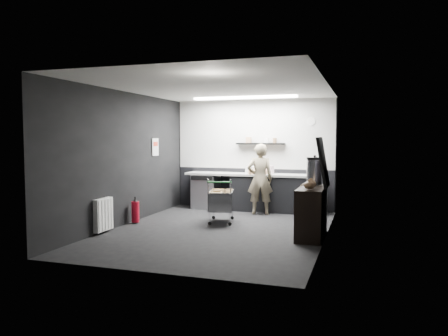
% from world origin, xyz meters
% --- Properties ---
extents(floor, '(5.50, 5.50, 0.00)m').
position_xyz_m(floor, '(0.00, 0.00, 0.00)').
color(floor, black).
rests_on(floor, ground).
extents(ceiling, '(5.50, 5.50, 0.00)m').
position_xyz_m(ceiling, '(0.00, 0.00, 2.70)').
color(ceiling, silver).
rests_on(ceiling, wall_back).
extents(wall_back, '(5.50, 0.00, 5.50)m').
position_xyz_m(wall_back, '(0.00, 2.75, 1.35)').
color(wall_back, black).
rests_on(wall_back, floor).
extents(wall_front, '(5.50, 0.00, 5.50)m').
position_xyz_m(wall_front, '(0.00, -2.75, 1.35)').
color(wall_front, black).
rests_on(wall_front, floor).
extents(wall_left, '(0.00, 5.50, 5.50)m').
position_xyz_m(wall_left, '(-2.00, 0.00, 1.35)').
color(wall_left, black).
rests_on(wall_left, floor).
extents(wall_right, '(0.00, 5.50, 5.50)m').
position_xyz_m(wall_right, '(2.00, 0.00, 1.35)').
color(wall_right, black).
rests_on(wall_right, floor).
extents(kitchen_wall_panel, '(3.95, 0.02, 1.70)m').
position_xyz_m(kitchen_wall_panel, '(0.00, 2.73, 1.85)').
color(kitchen_wall_panel, silver).
rests_on(kitchen_wall_panel, wall_back).
extents(dado_panel, '(3.95, 0.02, 1.00)m').
position_xyz_m(dado_panel, '(0.00, 2.73, 0.50)').
color(dado_panel, black).
rests_on(dado_panel, wall_back).
extents(floating_shelf, '(1.20, 0.22, 0.04)m').
position_xyz_m(floating_shelf, '(0.20, 2.62, 1.62)').
color(floating_shelf, black).
rests_on(floating_shelf, wall_back).
extents(wall_clock, '(0.20, 0.03, 0.20)m').
position_xyz_m(wall_clock, '(1.40, 2.72, 2.15)').
color(wall_clock, white).
rests_on(wall_clock, wall_back).
extents(poster, '(0.02, 0.30, 0.40)m').
position_xyz_m(poster, '(-1.98, 1.30, 1.55)').
color(poster, silver).
rests_on(poster, wall_left).
extents(poster_red_band, '(0.02, 0.22, 0.10)m').
position_xyz_m(poster_red_band, '(-1.98, 1.30, 1.62)').
color(poster_red_band, '#B52A16').
rests_on(poster_red_band, poster).
extents(radiator, '(0.10, 0.50, 0.60)m').
position_xyz_m(radiator, '(-1.94, -0.90, 0.35)').
color(radiator, white).
rests_on(radiator, wall_left).
extents(ceiling_strip, '(2.40, 0.20, 0.04)m').
position_xyz_m(ceiling_strip, '(0.00, 1.85, 2.67)').
color(ceiling_strip, white).
rests_on(ceiling_strip, ceiling).
extents(prep_counter, '(3.20, 0.61, 0.90)m').
position_xyz_m(prep_counter, '(0.14, 2.42, 0.46)').
color(prep_counter, black).
rests_on(prep_counter, floor).
extents(person, '(0.68, 0.54, 1.63)m').
position_xyz_m(person, '(0.35, 1.97, 0.81)').
color(person, '#C0B798').
rests_on(person, floor).
extents(shopping_cart, '(0.65, 0.93, 0.90)m').
position_xyz_m(shopping_cart, '(-0.20, 0.78, 0.43)').
color(shopping_cart, silver).
rests_on(shopping_cart, floor).
extents(sideboard, '(0.51, 1.19, 1.78)m').
position_xyz_m(sideboard, '(1.77, -0.01, 0.57)').
color(sideboard, black).
rests_on(sideboard, floor).
extents(fire_extinguisher, '(0.16, 0.16, 0.53)m').
position_xyz_m(fire_extinguisher, '(-1.85, 0.12, 0.26)').
color(fire_extinguisher, '#AD0B1F').
rests_on(fire_extinguisher, floor).
extents(cardboard_box, '(0.56, 0.51, 0.09)m').
position_xyz_m(cardboard_box, '(0.19, 2.37, 0.95)').
color(cardboard_box, tan).
rests_on(cardboard_box, prep_counter).
extents(pink_tub, '(0.20, 0.20, 0.20)m').
position_xyz_m(pink_tub, '(0.48, 2.42, 1.00)').
color(pink_tub, silver).
rests_on(pink_tub, prep_counter).
extents(white_container, '(0.21, 0.17, 0.17)m').
position_xyz_m(white_container, '(0.01, 2.37, 0.98)').
color(white_container, white).
rests_on(white_container, prep_counter).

